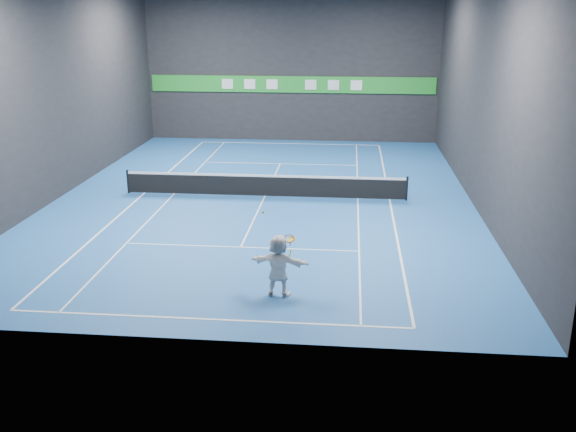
# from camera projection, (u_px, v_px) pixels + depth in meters

# --- Properties ---
(ground) EXTENTS (26.00, 26.00, 0.00)m
(ground) POSITION_uv_depth(u_px,v_px,m) (265.00, 197.00, 28.41)
(ground) COLOR #1C539C
(ground) RESTS_ON ground
(wall_back) EXTENTS (18.00, 0.10, 9.00)m
(wall_back) POSITION_uv_depth(u_px,v_px,m) (292.00, 68.00, 39.35)
(wall_back) COLOR black
(wall_back) RESTS_ON ground
(wall_front) EXTENTS (18.00, 0.10, 9.00)m
(wall_front) POSITION_uv_depth(u_px,v_px,m) (189.00, 165.00, 14.72)
(wall_front) COLOR black
(wall_front) RESTS_ON ground
(wall_left) EXTENTS (0.10, 26.00, 9.00)m
(wall_left) POSITION_uv_depth(u_px,v_px,m) (58.00, 92.00, 27.86)
(wall_left) COLOR black
(wall_left) RESTS_ON ground
(wall_right) EXTENTS (0.10, 26.00, 9.00)m
(wall_right) POSITION_uv_depth(u_px,v_px,m) (481.00, 97.00, 26.21)
(wall_right) COLOR black
(wall_right) RESTS_ON ground
(baseline_near) EXTENTS (10.98, 0.08, 0.01)m
(baseline_near) POSITION_uv_depth(u_px,v_px,m) (207.00, 319.00, 17.15)
(baseline_near) COLOR white
(baseline_near) RESTS_ON ground
(baseline_far) EXTENTS (10.98, 0.08, 0.01)m
(baseline_far) POSITION_uv_depth(u_px,v_px,m) (290.00, 144.00, 39.68)
(baseline_far) COLOR white
(baseline_far) RESTS_ON ground
(sideline_doubles_left) EXTENTS (0.08, 23.78, 0.01)m
(sideline_doubles_left) POSITION_uv_depth(u_px,v_px,m) (144.00, 193.00, 28.92)
(sideline_doubles_left) COLOR white
(sideline_doubles_left) RESTS_ON ground
(sideline_doubles_right) EXTENTS (0.08, 23.78, 0.01)m
(sideline_doubles_right) POSITION_uv_depth(u_px,v_px,m) (390.00, 200.00, 27.91)
(sideline_doubles_right) COLOR white
(sideline_doubles_right) RESTS_ON ground
(sideline_singles_left) EXTENTS (0.06, 23.78, 0.01)m
(sideline_singles_left) POSITION_uv_depth(u_px,v_px,m) (174.00, 194.00, 28.79)
(sideline_singles_left) COLOR white
(sideline_singles_left) RESTS_ON ground
(sideline_singles_right) EXTENTS (0.06, 23.78, 0.01)m
(sideline_singles_right) POSITION_uv_depth(u_px,v_px,m) (358.00, 199.00, 28.04)
(sideline_singles_right) COLOR white
(sideline_singles_right) RESTS_ON ground
(service_line_near) EXTENTS (8.23, 0.06, 0.01)m
(service_line_near) POSITION_uv_depth(u_px,v_px,m) (241.00, 247.00, 22.35)
(service_line_near) COLOR white
(service_line_near) RESTS_ON ground
(service_line_far) EXTENTS (8.23, 0.06, 0.01)m
(service_line_far) POSITION_uv_depth(u_px,v_px,m) (280.00, 164.00, 34.48)
(service_line_far) COLOR white
(service_line_far) RESTS_ON ground
(center_service_line) EXTENTS (0.06, 12.80, 0.01)m
(center_service_line) POSITION_uv_depth(u_px,v_px,m) (265.00, 197.00, 28.41)
(center_service_line) COLOR white
(center_service_line) RESTS_ON ground
(player) EXTENTS (1.77, 0.80, 1.84)m
(player) POSITION_uv_depth(u_px,v_px,m) (278.00, 266.00, 18.33)
(player) COLOR white
(player) RESTS_ON ground
(tennis_ball) EXTENTS (0.07, 0.07, 0.07)m
(tennis_ball) POSITION_uv_depth(u_px,v_px,m) (263.00, 212.00, 17.97)
(tennis_ball) COLOR yellow
(tennis_ball) RESTS_ON player
(tennis_net) EXTENTS (12.50, 0.10, 1.07)m
(tennis_net) POSITION_uv_depth(u_px,v_px,m) (265.00, 185.00, 28.25)
(tennis_net) COLOR black
(tennis_net) RESTS_ON ground
(sponsor_banner) EXTENTS (17.64, 0.11, 1.00)m
(sponsor_banner) POSITION_uv_depth(u_px,v_px,m) (291.00, 84.00, 39.60)
(sponsor_banner) COLOR green
(sponsor_banner) RESTS_ON wall_back
(tennis_racket) EXTENTS (0.44, 0.38, 0.66)m
(tennis_racket) POSITION_uv_depth(u_px,v_px,m) (290.00, 240.00, 18.11)
(tennis_racket) COLOR red
(tennis_racket) RESTS_ON player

